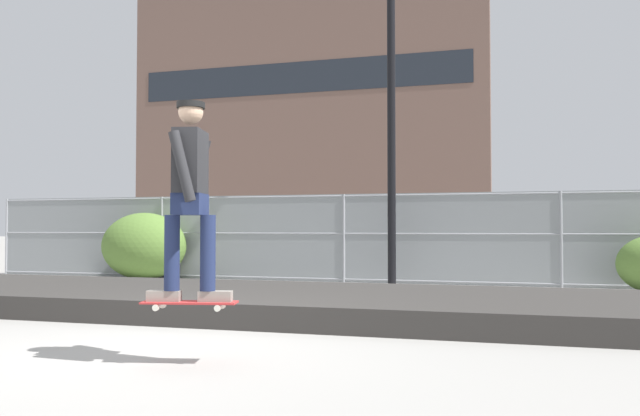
{
  "coord_description": "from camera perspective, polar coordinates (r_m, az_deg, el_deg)",
  "views": [
    {
      "loc": [
        3.06,
        -5.1,
        1.15
      ],
      "look_at": [
        0.74,
        3.18,
        1.42
      ],
      "focal_mm": 35.09,
      "sensor_mm": 36.0,
      "label": 1
    }
  ],
  "objects": [
    {
      "name": "ground_plane",
      "position": [
        6.06,
        -15.41,
        -12.66
      ],
      "size": [
        120.0,
        120.0,
        0.0
      ],
      "primitive_type": "plane",
      "color": "gray"
    },
    {
      "name": "gravel_berm",
      "position": [
        8.61,
        -5.35,
        -8.47
      ],
      "size": [
        13.7,
        3.03,
        0.29
      ],
      "primitive_type": "cube",
      "color": "#33302D",
      "rests_on": "ground_plane"
    },
    {
      "name": "skateboard",
      "position": [
        5.43,
        -11.81,
        -8.48
      ],
      "size": [
        0.82,
        0.36,
        0.07
      ],
      "color": "#B22D2D"
    },
    {
      "name": "skater",
      "position": [
        5.4,
        -11.75,
        1.9
      ],
      "size": [
        0.73,
        0.61,
        1.71
      ],
      "color": "gray",
      "rests_on": "skateboard"
    },
    {
      "name": "chain_fence",
      "position": [
        13.14,
        2.19,
        -2.72
      ],
      "size": [
        17.19,
        0.06,
        1.85
      ],
      "color": "gray",
      "rests_on": "ground_plane"
    },
    {
      "name": "street_lamp",
      "position": [
        12.67,
        6.51,
        13.44
      ],
      "size": [
        0.44,
        0.44,
        7.25
      ],
      "color": "black",
      "rests_on": "ground_plane"
    },
    {
      "name": "parked_car_near",
      "position": [
        18.23,
        -9.52,
        -2.73
      ],
      "size": [
        4.52,
        2.19,
        1.66
      ],
      "color": "silver",
      "rests_on": "ground_plane"
    },
    {
      "name": "library_building",
      "position": [
        56.35,
        0.11,
        7.82
      ],
      "size": [
        29.27,
        13.13,
        21.08
      ],
      "color": "brown",
      "rests_on": "ground_plane"
    },
    {
      "name": "shrub_left",
      "position": [
        14.36,
        -15.74,
        -3.36
      ],
      "size": [
        1.91,
        1.56,
        1.47
      ],
      "color": "#567A33",
      "rests_on": "ground_plane"
    }
  ]
}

